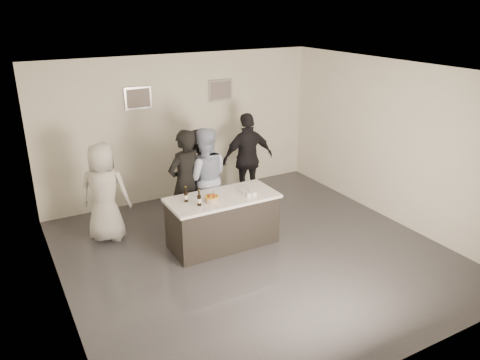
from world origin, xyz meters
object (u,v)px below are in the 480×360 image
at_px(bar_counter, 223,221).
at_px(person_main_black, 185,183).
at_px(beer_bottle_a, 186,194).
at_px(beer_bottle_b, 199,198).
at_px(person_guest_right, 248,158).
at_px(person_guest_back, 200,170).
at_px(cake, 212,199).
at_px(person_guest_left, 104,192).
at_px(person_main_blue, 205,178).

height_order(bar_counter, person_main_black, person_main_black).
height_order(beer_bottle_a, beer_bottle_b, same).
height_order(person_guest_right, person_guest_back, person_guest_right).
relative_size(cake, beer_bottle_b, 0.92).
bearing_deg(bar_counter, person_main_black, 117.14).
relative_size(cake, person_guest_left, 0.14).
relative_size(beer_bottle_b, person_guest_right, 0.14).
bearing_deg(person_guest_back, person_guest_right, 156.18).
height_order(person_main_blue, person_guest_right, person_guest_right).
bearing_deg(person_guest_back, person_guest_left, -8.51).
relative_size(beer_bottle_a, person_main_blue, 0.14).
relative_size(bar_counter, beer_bottle_b, 7.15).
relative_size(bar_counter, person_main_black, 0.96).
relative_size(person_guest_left, person_guest_right, 0.93).
height_order(bar_counter, person_main_blue, person_main_blue).
height_order(beer_bottle_a, person_main_black, person_main_black).
height_order(person_main_black, person_guest_left, person_main_black).
bearing_deg(cake, beer_bottle_b, -169.51).
height_order(cake, person_main_blue, person_main_blue).
bearing_deg(bar_counter, beer_bottle_a, 170.97).
bearing_deg(beer_bottle_a, person_main_blue, 47.78).
height_order(cake, beer_bottle_a, beer_bottle_a).
xyz_separation_m(bar_counter, person_guest_back, (0.29, 1.54, 0.38)).
bearing_deg(person_guest_right, person_guest_left, 8.76).
distance_m(beer_bottle_a, person_guest_left, 1.53).
xyz_separation_m(bar_counter, person_main_blue, (0.07, 0.85, 0.49)).
relative_size(beer_bottle_a, person_guest_back, 0.16).
xyz_separation_m(beer_bottle_a, person_guest_back, (0.90, 1.44, -0.20)).
bearing_deg(beer_bottle_b, cake, 10.49).
bearing_deg(person_guest_right, person_main_black, 27.24).
bearing_deg(bar_counter, person_guest_back, 79.48).
xyz_separation_m(beer_bottle_a, person_main_blue, (0.68, 0.75, -0.09)).
distance_m(cake, beer_bottle_a, 0.43).
relative_size(cake, person_guest_right, 0.13).
bearing_deg(person_main_blue, bar_counter, 104.66).
relative_size(beer_bottle_b, person_guest_back, 0.16).
bearing_deg(person_main_blue, person_guest_right, -135.42).
bearing_deg(person_main_blue, person_guest_left, 8.40).
bearing_deg(bar_counter, beer_bottle_b, -163.77).
distance_m(person_guest_left, person_guest_right, 3.01).
bearing_deg(person_guest_back, person_main_blue, 54.00).
relative_size(person_main_black, person_guest_right, 1.03).
xyz_separation_m(person_guest_left, person_guest_right, (3.00, 0.25, 0.06)).
bearing_deg(person_guest_left, cake, 169.76).
distance_m(beer_bottle_a, person_guest_right, 2.36).
distance_m(cake, beer_bottle_b, 0.26).
xyz_separation_m(beer_bottle_a, beer_bottle_b, (0.13, -0.24, 0.00)).
height_order(person_main_black, person_main_blue, person_main_black).
bearing_deg(beer_bottle_a, person_guest_right, 34.76).
distance_m(person_main_black, person_guest_left, 1.40).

